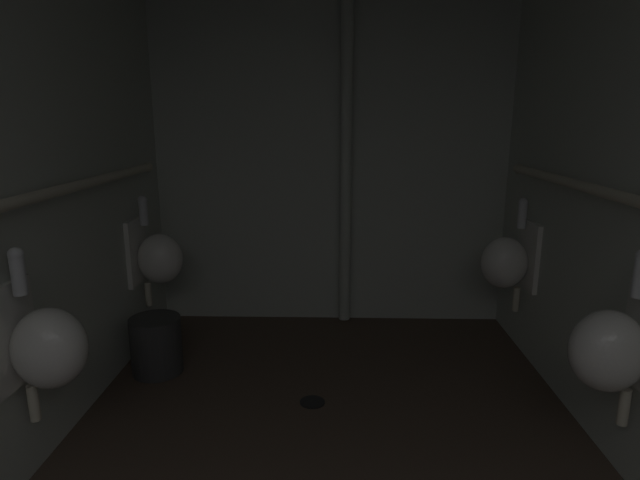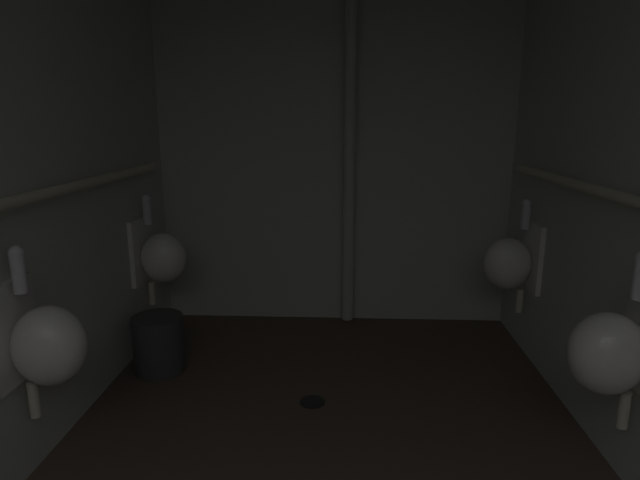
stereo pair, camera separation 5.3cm
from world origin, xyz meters
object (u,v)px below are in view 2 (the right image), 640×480
(urinal_left_far, at_px, (160,256))
(standpipe_back_wall, at_px, (349,163))
(urinal_left_mid, at_px, (44,343))
(urinal_right_mid, at_px, (613,351))
(waste_bin, at_px, (159,344))
(urinal_right_far, at_px, (511,262))
(floor_drain, at_px, (312,402))

(urinal_left_far, height_order, standpipe_back_wall, standpipe_back_wall)
(urinal_left_mid, height_order, urinal_right_mid, same)
(urinal_left_mid, distance_m, standpipe_back_wall, 2.32)
(urinal_right_mid, height_order, waste_bin, urinal_right_mid)
(urinal_left_mid, height_order, standpipe_back_wall, standpipe_back_wall)
(urinal_right_far, xyz_separation_m, waste_bin, (-2.22, -0.34, -0.46))
(urinal_left_mid, relative_size, standpipe_back_wall, 0.31)
(standpipe_back_wall, bearing_deg, urinal_left_far, -159.50)
(standpipe_back_wall, bearing_deg, waste_bin, -144.25)
(urinal_right_mid, bearing_deg, urinal_right_far, 90.00)
(urinal_right_far, relative_size, waste_bin, 2.13)
(urinal_right_mid, bearing_deg, floor_drain, 152.98)
(urinal_left_far, distance_m, standpipe_back_wall, 1.47)
(urinal_left_far, distance_m, floor_drain, 1.43)
(waste_bin, bearing_deg, urinal_right_mid, -23.65)
(standpipe_back_wall, bearing_deg, urinal_right_mid, -60.11)
(urinal_right_mid, height_order, floor_drain, urinal_right_mid)
(floor_drain, bearing_deg, urinal_left_far, 146.26)
(urinal_right_far, height_order, standpipe_back_wall, standpipe_back_wall)
(urinal_right_mid, relative_size, floor_drain, 5.39)
(floor_drain, bearing_deg, waste_bin, 160.91)
(urinal_left_mid, bearing_deg, waste_bin, 84.99)
(standpipe_back_wall, distance_m, floor_drain, 1.71)
(urinal_right_far, xyz_separation_m, floor_drain, (-1.24, -0.68, -0.63))
(urinal_left_mid, distance_m, floor_drain, 1.41)
(urinal_left_mid, relative_size, urinal_right_far, 1.00)
(floor_drain, bearing_deg, standpipe_back_wall, 80.50)
(urinal_left_far, bearing_deg, urinal_left_mid, -90.00)
(floor_drain, bearing_deg, urinal_left_mid, -147.83)
(floor_drain, distance_m, waste_bin, 1.05)
(urinal_left_far, relative_size, urinal_right_far, 1.00)
(urinal_left_mid, relative_size, floor_drain, 5.39)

